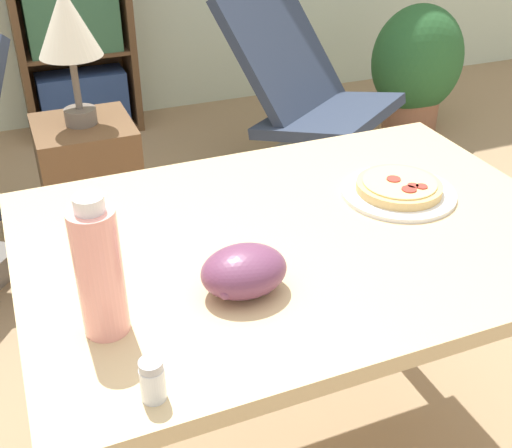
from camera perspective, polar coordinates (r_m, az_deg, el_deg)
ground_plane at (r=1.88m, az=-0.81°, el=-19.30°), size 14.00×14.00×0.00m
dining_table at (r=1.39m, az=3.77°, el=-4.39°), size 1.14×0.80×0.75m
pizza_on_plate at (r=1.49m, az=12.57°, el=3.05°), size 0.26×0.26×0.04m
grape_bunch at (r=1.13m, az=-1.08°, el=-4.19°), size 0.16×0.12×0.09m
drink_bottle at (r=1.03m, az=-13.77°, el=-4.04°), size 0.07×0.07×0.25m
salt_shaker at (r=0.95m, az=-9.19°, el=-13.55°), size 0.04×0.04×0.07m
lounge_chair_far at (r=3.07m, az=4.86°, el=8.86°), size 0.87×0.96×0.88m
bookshelf at (r=3.68m, az=-16.11°, el=17.22°), size 0.61×0.30×1.33m
side_table at (r=2.47m, az=-14.29°, el=2.32°), size 0.34×0.34×0.59m
table_lamp at (r=2.25m, az=-16.40°, el=16.29°), size 0.21×0.21×0.46m
potted_plant_floor at (r=3.73m, az=14.08°, el=13.44°), size 0.52×0.44×0.70m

